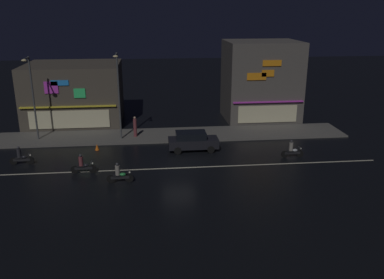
{
  "coord_description": "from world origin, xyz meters",
  "views": [
    {
      "loc": [
        -2.05,
        -29.19,
        11.93
      ],
      "look_at": [
        1.27,
        2.23,
        1.56
      ],
      "focal_mm": 37.98,
      "sensor_mm": 36.0,
      "label": 1
    }
  ],
  "objects_px": {
    "motorcycle_trailing_far": "(119,174)",
    "traffic_cone": "(97,147)",
    "motorcycle_following": "(83,165)",
    "motorcycle_lead": "(292,150)",
    "streetlamp_mid": "(118,90)",
    "pedestrian_on_sidewalk": "(135,127)",
    "motorcycle_opposite_lane": "(21,157)",
    "parked_car_near_kerb": "(193,141)",
    "streetlamp_west": "(32,92)"
  },
  "relations": [
    {
      "from": "parked_car_near_kerb",
      "to": "pedestrian_on_sidewalk",
      "type": "bearing_deg",
      "value": 141.27
    },
    {
      "from": "pedestrian_on_sidewalk",
      "to": "motorcycle_trailing_far",
      "type": "bearing_deg",
      "value": -48.4
    },
    {
      "from": "motorcycle_opposite_lane",
      "to": "traffic_cone",
      "type": "bearing_deg",
      "value": 23.71
    },
    {
      "from": "streetlamp_mid",
      "to": "parked_car_near_kerb",
      "type": "height_order",
      "value": "streetlamp_mid"
    },
    {
      "from": "motorcycle_lead",
      "to": "motorcycle_following",
      "type": "xyz_separation_m",
      "value": [
        -16.73,
        -1.59,
        0.0
      ]
    },
    {
      "from": "parked_car_near_kerb",
      "to": "traffic_cone",
      "type": "xyz_separation_m",
      "value": [
        -8.29,
        0.91,
        -0.59
      ]
    },
    {
      "from": "pedestrian_on_sidewalk",
      "to": "motorcycle_opposite_lane",
      "type": "relative_size",
      "value": 1.03
    },
    {
      "from": "streetlamp_mid",
      "to": "parked_car_near_kerb",
      "type": "xyz_separation_m",
      "value": [
        6.35,
        -3.36,
        -3.9
      ]
    },
    {
      "from": "streetlamp_west",
      "to": "motorcycle_lead",
      "type": "bearing_deg",
      "value": -16.88
    },
    {
      "from": "motorcycle_following",
      "to": "streetlamp_mid",
      "type": "bearing_deg",
      "value": -109.21
    },
    {
      "from": "motorcycle_trailing_far",
      "to": "streetlamp_west",
      "type": "bearing_deg",
      "value": -55.46
    },
    {
      "from": "motorcycle_lead",
      "to": "traffic_cone",
      "type": "distance_m",
      "value": 16.67
    },
    {
      "from": "parked_car_near_kerb",
      "to": "motorcycle_lead",
      "type": "xyz_separation_m",
      "value": [
        7.99,
        -2.64,
        -0.24
      ]
    },
    {
      "from": "traffic_cone",
      "to": "motorcycle_lead",
      "type": "bearing_deg",
      "value": -12.3
    },
    {
      "from": "motorcycle_following",
      "to": "motorcycle_opposite_lane",
      "type": "height_order",
      "value": "same"
    },
    {
      "from": "parked_car_near_kerb",
      "to": "motorcycle_trailing_far",
      "type": "height_order",
      "value": "parked_car_near_kerb"
    },
    {
      "from": "streetlamp_mid",
      "to": "pedestrian_on_sidewalk",
      "type": "relative_size",
      "value": 4.07
    },
    {
      "from": "motorcycle_trailing_far",
      "to": "traffic_cone",
      "type": "bearing_deg",
      "value": -75.43
    },
    {
      "from": "streetlamp_mid",
      "to": "motorcycle_trailing_far",
      "type": "relative_size",
      "value": 4.18
    },
    {
      "from": "parked_car_near_kerb",
      "to": "traffic_cone",
      "type": "height_order",
      "value": "parked_car_near_kerb"
    },
    {
      "from": "motorcycle_following",
      "to": "motorcycle_trailing_far",
      "type": "height_order",
      "value": "same"
    },
    {
      "from": "motorcycle_trailing_far",
      "to": "streetlamp_mid",
      "type": "bearing_deg",
      "value": -91.14
    },
    {
      "from": "motorcycle_opposite_lane",
      "to": "motorcycle_lead",
      "type": "bearing_deg",
      "value": -5.19
    },
    {
      "from": "pedestrian_on_sidewalk",
      "to": "parked_car_near_kerb",
      "type": "bearing_deg",
      "value": 7.59
    },
    {
      "from": "motorcycle_lead",
      "to": "streetlamp_mid",
      "type": "bearing_deg",
      "value": 151.86
    },
    {
      "from": "streetlamp_mid",
      "to": "traffic_cone",
      "type": "relative_size",
      "value": 14.46
    },
    {
      "from": "streetlamp_mid",
      "to": "motorcycle_opposite_lane",
      "type": "relative_size",
      "value": 4.18
    },
    {
      "from": "motorcycle_trailing_far",
      "to": "motorcycle_opposite_lane",
      "type": "bearing_deg",
      "value": -32.46
    },
    {
      "from": "parked_car_near_kerb",
      "to": "motorcycle_trailing_far",
      "type": "distance_m",
      "value": 8.62
    },
    {
      "from": "streetlamp_mid",
      "to": "streetlamp_west",
      "type": "bearing_deg",
      "value": 174.85
    },
    {
      "from": "pedestrian_on_sidewalk",
      "to": "motorcycle_opposite_lane",
      "type": "height_order",
      "value": "pedestrian_on_sidewalk"
    },
    {
      "from": "parked_car_near_kerb",
      "to": "traffic_cone",
      "type": "relative_size",
      "value": 7.82
    },
    {
      "from": "pedestrian_on_sidewalk",
      "to": "motorcycle_lead",
      "type": "xyz_separation_m",
      "value": [
        13.04,
        -6.69,
        -0.43
      ]
    },
    {
      "from": "streetlamp_mid",
      "to": "motorcycle_lead",
      "type": "height_order",
      "value": "streetlamp_mid"
    },
    {
      "from": "streetlamp_west",
      "to": "motorcycle_following",
      "type": "height_order",
      "value": "streetlamp_west"
    },
    {
      "from": "pedestrian_on_sidewalk",
      "to": "motorcycle_opposite_lane",
      "type": "bearing_deg",
      "value": -99.51
    },
    {
      "from": "pedestrian_on_sidewalk",
      "to": "traffic_cone",
      "type": "xyz_separation_m",
      "value": [
        -3.24,
        -3.14,
        -0.79
      ]
    },
    {
      "from": "motorcycle_lead",
      "to": "motorcycle_following",
      "type": "bearing_deg",
      "value": 179.97
    },
    {
      "from": "parked_car_near_kerb",
      "to": "motorcycle_lead",
      "type": "height_order",
      "value": "parked_car_near_kerb"
    },
    {
      "from": "streetlamp_west",
      "to": "parked_car_near_kerb",
      "type": "bearing_deg",
      "value": -16.08
    },
    {
      "from": "streetlamp_mid",
      "to": "motorcycle_lead",
      "type": "xyz_separation_m",
      "value": [
        14.34,
        -6.0,
        -4.14
      ]
    },
    {
      "from": "motorcycle_lead",
      "to": "parked_car_near_kerb",
      "type": "bearing_deg",
      "value": 156.29
    },
    {
      "from": "streetlamp_mid",
      "to": "motorcycle_following",
      "type": "relative_size",
      "value": 4.18
    },
    {
      "from": "motorcycle_opposite_lane",
      "to": "motorcycle_following",
      "type": "bearing_deg",
      "value": -27.47
    },
    {
      "from": "streetlamp_mid",
      "to": "traffic_cone",
      "type": "height_order",
      "value": "streetlamp_mid"
    },
    {
      "from": "motorcycle_following",
      "to": "traffic_cone",
      "type": "distance_m",
      "value": 5.17
    },
    {
      "from": "motorcycle_opposite_lane",
      "to": "streetlamp_mid",
      "type": "bearing_deg",
      "value": 31.83
    },
    {
      "from": "motorcycle_lead",
      "to": "streetlamp_west",
      "type": "bearing_deg",
      "value": 157.68
    },
    {
      "from": "motorcycle_opposite_lane",
      "to": "parked_car_near_kerb",
      "type": "bearing_deg",
      "value": 4.59
    },
    {
      "from": "parked_car_near_kerb",
      "to": "motorcycle_lead",
      "type": "distance_m",
      "value": 8.42
    }
  ]
}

